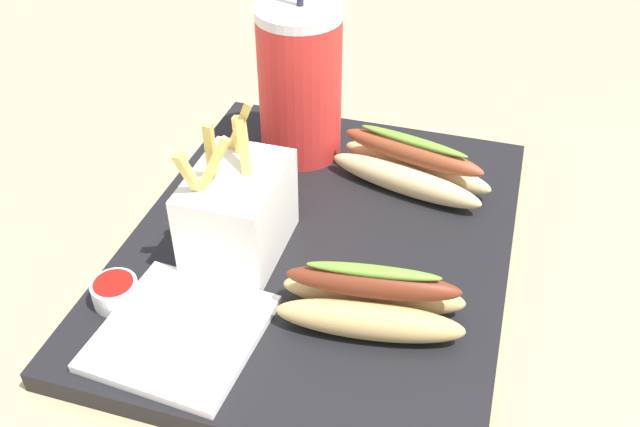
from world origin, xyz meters
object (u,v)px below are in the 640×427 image
object	(u,v)px
fries_basket	(238,211)
ketchup_cup_2	(206,183)
hot_dog_1	(372,301)
soda_cup	(300,83)
ketchup_cup_1	(115,291)
napkin_stack	(181,332)
hot_dog_2	(411,167)

from	to	relation	value
fries_basket	ketchup_cup_2	bearing A→B (deg)	43.13
fries_basket	ketchup_cup_2	distance (m)	0.10
hot_dog_1	soda_cup	bearing A→B (deg)	30.33
ketchup_cup_1	napkin_stack	world-z (taller)	ketchup_cup_1
soda_cup	ketchup_cup_2	bearing A→B (deg)	146.81
napkin_stack	hot_dog_2	bearing A→B (deg)	-28.27
hot_dog_2	ketchup_cup_1	world-z (taller)	hot_dog_2
ketchup_cup_2	fries_basket	bearing A→B (deg)	-136.87
soda_cup	hot_dog_2	bearing A→B (deg)	-104.15
ketchup_cup_1	ketchup_cup_2	bearing A→B (deg)	-3.48
hot_dog_1	napkin_stack	xyz separation A→B (m)	(-0.06, 0.14, -0.02)
ketchup_cup_1	napkin_stack	size ratio (longest dim) A/B	0.31
fries_basket	ketchup_cup_1	bearing A→B (deg)	141.37
soda_cup	hot_dog_2	distance (m)	0.14
fries_basket	napkin_stack	distance (m)	0.12
soda_cup	napkin_stack	distance (m)	0.30
ketchup_cup_2	napkin_stack	xyz separation A→B (m)	(-0.18, -0.06, -0.01)
ketchup_cup_1	hot_dog_1	bearing A→B (deg)	-79.15
hot_dog_1	hot_dog_2	world-z (taller)	hot_dog_1
napkin_stack	hot_dog_1	bearing A→B (deg)	-67.19
fries_basket	ketchup_cup_1	world-z (taller)	fries_basket
hot_dog_2	napkin_stack	size ratio (longest dim) A/B	1.37
hot_dog_1	ketchup_cup_1	bearing A→B (deg)	100.85
soda_cup	ketchup_cup_2	world-z (taller)	soda_cup
soda_cup	ketchup_cup_1	bearing A→B (deg)	163.76
fries_basket	hot_dog_2	distance (m)	0.19
soda_cup	hot_dog_1	distance (m)	0.27
soda_cup	napkin_stack	bearing A→B (deg)	178.10
hot_dog_2	hot_dog_1	bearing A→B (deg)	-178.42
soda_cup	hot_dog_2	xyz separation A→B (m)	(-0.03, -0.13, -0.06)
hot_dog_1	ketchup_cup_2	distance (m)	0.23
fries_basket	soda_cup	bearing A→B (deg)	-0.90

